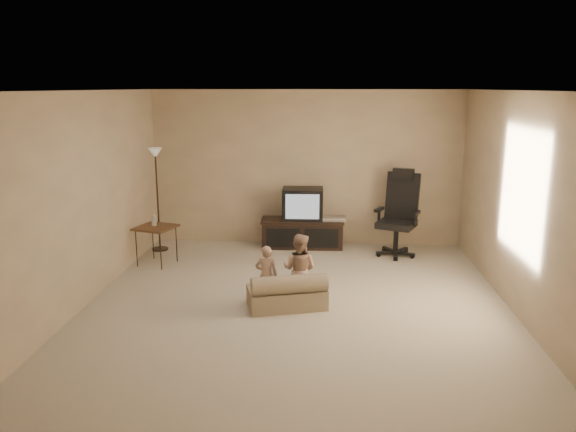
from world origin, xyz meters
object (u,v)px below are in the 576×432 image
Objects in this scene: child_sofa at (287,294)px; toddler_left at (266,275)px; floor_lamp at (156,176)px; office_chair at (398,225)px; toddler_right at (299,269)px; side_table at (156,228)px; tv_stand at (303,223)px.

toddler_left is at bearing 144.14° from child_sofa.
office_chair is at bearing 0.00° from floor_lamp.
floor_lamp is 3.25m from toddler_right.
toddler_left is 0.84× the size of toddler_right.
child_sofa is at bearing 155.67° from toddler_left.
office_chair is 2.56m from toddler_right.
child_sofa is (-1.55, -2.27, -0.30)m from office_chair.
toddler_right reaches higher than side_table.
toddler_left is at bearing 23.94° from toddler_right.
child_sofa is at bearing 63.24° from toddler_right.
side_table is (-2.09, -1.05, 0.15)m from tv_stand.
side_table is at bearing -43.46° from toddler_left.
office_chair is 0.81× the size of floor_lamp.
floor_lamp is 3.03m from toddler_left.
tv_stand is 1.77× the size of side_table.
toddler_left reaches higher than child_sofa.
child_sofa is (-0.07, -2.61, -0.22)m from tv_stand.
office_chair reaches higher than side_table.
tv_stand is at bearing 8.44° from floor_lamp.
office_chair is 2.76m from child_sofa.
toddler_right is at bearing 29.19° from child_sofa.
floor_lamp is 1.63× the size of child_sofa.
floor_lamp reaches higher than toddler_right.
office_chair is 1.33× the size of child_sofa.
child_sofa is 1.14× the size of toddler_right.
child_sofa is (2.19, -2.27, -1.01)m from floor_lamp.
tv_stand is 1.03× the size of office_chair.
tv_stand is at bearing -101.35° from toddler_left.
floor_lamp is 3.31m from child_sofa.
office_chair is at bearing 40.25° from child_sofa.
office_chair reaches higher than toddler_left.
side_table is 2.58m from toddler_right.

